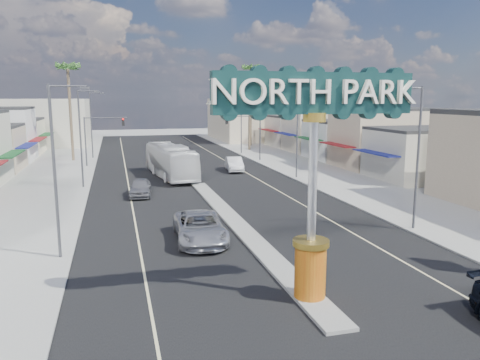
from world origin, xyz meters
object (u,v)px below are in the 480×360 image
palm_left_far (68,72)px  palm_right_far (251,73)px  streetlight_l_far (92,122)px  traffic_signal_right (247,129)px  streetlight_l_mid (82,134)px  traffic_signal_left (101,131)px  streetlight_r_mid (296,130)px  streetlight_l_near (57,163)px  palm_right_mid (250,82)px  city_bus (171,161)px  streetlight_r_far (240,120)px  suv_left (200,227)px  car_parked_left (140,187)px  gateway_sign (313,159)px  car_parked_right (234,164)px  streetlight_r_near (416,151)px

palm_left_far → palm_right_far: (28.00, 12.00, 0.89)m
streetlight_l_far → traffic_signal_right: bearing=-22.2°
streetlight_l_mid → palm_right_far: palm_right_far is taller
traffic_signal_left → streetlight_r_mid: bearing=-35.5°
traffic_signal_right → streetlight_l_far: (-19.62, 8.01, 0.79)m
streetlight_r_mid → palm_right_far: bearing=81.9°
streetlight_l_near → palm_left_far: 40.59m
streetlight_l_near → palm_right_mid: palm_right_mid is taller
palm_right_far → city_bus: (-17.00, -27.93, -10.67)m
palm_right_mid → streetlight_r_far: bearing=-122.7°
suv_left → city_bus: bearing=90.6°
traffic_signal_left → car_parked_left: 19.60m
streetlight_r_mid → palm_left_far: bearing=139.5°
palm_right_far → gateway_sign: bearing=-104.0°
streetlight_l_near → streetlight_l_far: (0.00, 42.00, 0.00)m
car_parked_left → city_bus: city_bus is taller
streetlight_l_near → palm_left_far: bearing=93.7°
streetlight_r_far → streetlight_l_mid: bearing=-133.5°
streetlight_r_mid → car_parked_right: bearing=128.2°
streetlight_r_far → palm_left_far: palm_left_far is taller
gateway_sign → traffic_signal_left: (-9.18, 42.02, -1.65)m
palm_right_far → car_parked_left: bearing=-119.2°
streetlight_r_mid → gateway_sign: bearing=-110.4°
streetlight_l_far → streetlight_r_mid: size_ratio=1.00×
gateway_sign → city_bus: bearing=93.6°
city_bus → streetlight_r_mid: bearing=-25.1°
palm_left_far → palm_right_far: bearing=23.2°
streetlight_r_mid → city_bus: size_ratio=0.73×
palm_right_mid → car_parked_left: size_ratio=2.74×
palm_right_far → suv_left: palm_right_far is taller
streetlight_l_far → suv_left: size_ratio=1.49×
streetlight_r_mid → suv_left: bearing=-125.5°
streetlight_l_near → traffic_signal_right: bearing=60.0°
streetlight_l_far → streetlight_l_near: bearing=-90.0°
car_parked_left → car_parked_right: size_ratio=0.91×
traffic_signal_right → car_parked_right: bearing=-115.5°
gateway_sign → streetlight_l_near: size_ratio=1.02×
palm_left_far → city_bus: bearing=-55.4°
traffic_signal_left → suv_left: 33.59m
car_parked_right → palm_right_far: bearing=76.7°
streetlight_r_far → streetlight_l_near: bearing=-116.4°
streetlight_r_mid → palm_left_far: size_ratio=0.69×
traffic_signal_left → car_parked_right: traffic_signal_left is taller
car_parked_left → car_parked_right: (11.16, 11.24, 0.04)m
streetlight_r_mid → palm_right_mid: 26.71m
streetlight_l_far → suv_left: bearing=-79.7°
traffic_signal_right → city_bus: size_ratio=0.49×
streetlight_r_near → palm_right_far: size_ratio=0.64×
traffic_signal_left → traffic_signal_right: size_ratio=1.00×
streetlight_r_far → palm_left_far: size_ratio=0.69×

